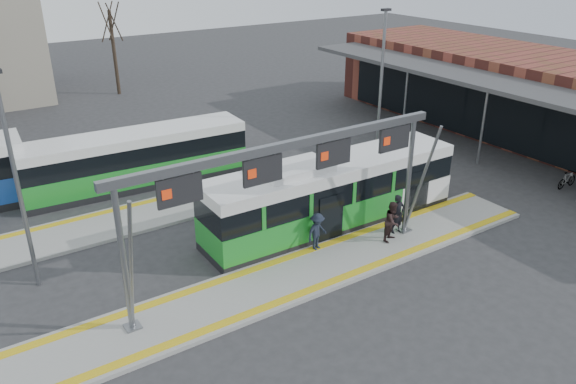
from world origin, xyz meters
name	(u,v)px	position (x,y,z in m)	size (l,w,h in m)	color
ground	(303,275)	(0.00, 0.00, 0.00)	(120.00, 120.00, 0.00)	#2D2D30
platform_main	(303,273)	(0.00, 0.00, 0.07)	(22.00, 3.00, 0.15)	gray
platform_second	(129,219)	(-4.00, 8.00, 0.07)	(20.00, 3.00, 0.15)	gray
tactile_main	(303,271)	(0.00, 0.00, 0.16)	(22.00, 2.65, 0.02)	gold
tactile_second	(120,208)	(-4.00, 9.15, 0.16)	(20.00, 0.35, 0.02)	gold
gantry	(292,169)	(-0.35, 0.25, 4.30)	(13.00, 1.68, 5.20)	slate
station_building	(559,102)	(21.83, 4.00, 2.53)	(11.50, 32.00, 5.00)	brown
hero_bus	(332,194)	(3.37, 2.68, 1.50)	(11.95, 2.69, 3.27)	black
bg_bus_green	(137,159)	(-2.15, 11.76, 1.38)	(11.32, 3.01, 2.80)	black
passenger_a	(398,214)	(5.13, 0.37, 1.01)	(0.63, 0.41, 1.72)	black
passenger_b	(393,221)	(4.49, -0.01, 1.01)	(0.84, 0.65, 1.72)	black
passenger_c	(317,232)	(1.44, 1.09, 0.94)	(1.02, 0.59, 1.58)	#19202E
bicycle_d	(567,180)	(15.89, -0.69, 0.45)	(0.42, 1.49, 0.89)	gray
tree_mid	(110,23)	(3.01, 30.76, 5.66)	(1.40, 1.40, 7.47)	#382B21
lamp_west	(16,180)	(-8.48, 4.82, 4.19)	(0.50, 0.25, 7.90)	slate
lamp_east	(381,89)	(9.53, 6.67, 4.49)	(0.50, 0.25, 8.49)	slate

